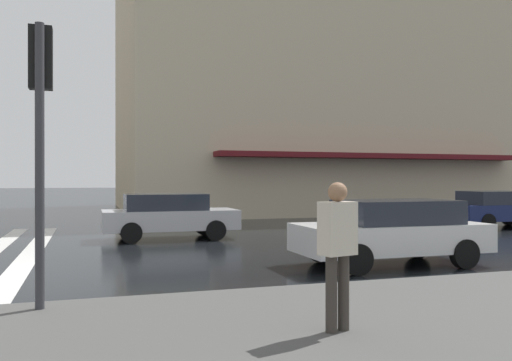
# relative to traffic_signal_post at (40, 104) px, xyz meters

# --- Properties ---
(haussmann_block_corner) EXTENTS (17.58, 23.23, 19.90)m
(haussmann_block_corner) POSITION_rel_traffic_signal_post_xyz_m (24.01, -14.18, 6.87)
(haussmann_block_corner) COLOR beige
(haussmann_block_corner) RESTS_ON ground_plane
(traffic_signal_post) EXTENTS (0.44, 0.30, 3.78)m
(traffic_signal_post) POSITION_rel_traffic_signal_post_xyz_m (0.00, 0.00, 0.00)
(traffic_signal_post) COLOR #333338
(traffic_signal_post) RESTS_ON sidewalk_pavement
(car_navy) EXTENTS (1.85, 4.10, 1.41)m
(car_navy) POSITION_rel_traffic_signal_post_xyz_m (8.82, -15.60, -2.11)
(car_navy) COLOR navy
(car_navy) RESTS_ON ground_plane
(car_white) EXTENTS (1.85, 4.10, 1.41)m
(car_white) POSITION_rel_traffic_signal_post_xyz_m (2.32, -6.87, -2.11)
(car_white) COLOR silver
(car_white) RESTS_ON ground_plane
(car_silver) EXTENTS (1.85, 4.10, 1.41)m
(car_silver) POSITION_rel_traffic_signal_post_xyz_m (8.82, -3.02, -2.11)
(car_silver) COLOR #B7B7BC
(car_silver) RESTS_ON ground_plane
(pedestrian_approaching_kerb) EXTENTS (0.33, 0.45, 1.68)m
(pedestrian_approaching_kerb) POSITION_rel_traffic_signal_post_xyz_m (-2.24, -3.29, -1.73)
(pedestrian_approaching_kerb) COLOR beige
(pedestrian_approaching_kerb) RESTS_ON sidewalk_pavement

